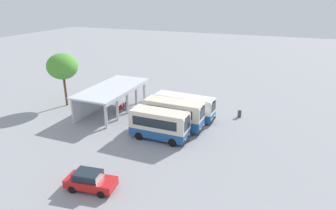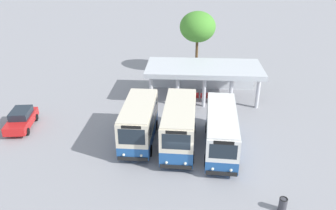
{
  "view_description": "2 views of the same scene",
  "coord_description": "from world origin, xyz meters",
  "px_view_note": "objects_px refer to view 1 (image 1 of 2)",
  "views": [
    {
      "loc": [
        -30.68,
        -8.88,
        15.14
      ],
      "look_at": [
        2.09,
        4.36,
        1.81
      ],
      "focal_mm": 31.64,
      "sensor_mm": 36.0,
      "label": 1
    },
    {
      "loc": [
        0.1,
        -19.89,
        14.17
      ],
      "look_at": [
        -1.54,
        5.63,
        2.1
      ],
      "focal_mm": 35.76,
      "sensor_mm": 36.0,
      "label": 2
    }
  ],
  "objects_px": {
    "waiting_chair_end_by_column": "(117,110)",
    "waiting_chair_second_from_end": "(120,108)",
    "waiting_chair_middle_seat": "(122,107)",
    "city_bus_nearest_orange": "(159,124)",
    "parked_car_flank": "(90,180)",
    "waiting_chair_fifth_seat": "(126,104)",
    "city_bus_second_in_row": "(174,113)",
    "litter_bin_apron": "(239,114)",
    "city_bus_middle_cream": "(184,106)",
    "waiting_chair_fourth_seat": "(124,105)"
  },
  "relations": [
    {
      "from": "city_bus_nearest_orange",
      "to": "waiting_chair_fifth_seat",
      "type": "relative_size",
      "value": 7.64
    },
    {
      "from": "waiting_chair_fourth_seat",
      "to": "waiting_chair_fifth_seat",
      "type": "relative_size",
      "value": 1.0
    },
    {
      "from": "city_bus_nearest_orange",
      "to": "waiting_chair_fourth_seat",
      "type": "bearing_deg",
      "value": 51.76
    },
    {
      "from": "city_bus_nearest_orange",
      "to": "waiting_chair_fifth_seat",
      "type": "xyz_separation_m",
      "value": [
        7.07,
        8.19,
        -1.3
      ]
    },
    {
      "from": "city_bus_second_in_row",
      "to": "parked_car_flank",
      "type": "height_order",
      "value": "city_bus_second_in_row"
    },
    {
      "from": "waiting_chair_fourth_seat",
      "to": "litter_bin_apron",
      "type": "height_order",
      "value": "litter_bin_apron"
    },
    {
      "from": "city_bus_nearest_orange",
      "to": "waiting_chair_fourth_seat",
      "type": "xyz_separation_m",
      "value": [
        6.48,
        8.22,
        -1.3
      ]
    },
    {
      "from": "parked_car_flank",
      "to": "waiting_chair_second_from_end",
      "type": "distance_m",
      "value": 17.02
    },
    {
      "from": "city_bus_nearest_orange",
      "to": "waiting_chair_end_by_column",
      "type": "distance_m",
      "value": 9.54
    },
    {
      "from": "waiting_chair_fourth_seat",
      "to": "waiting_chair_second_from_end",
      "type": "bearing_deg",
      "value": -176.46
    },
    {
      "from": "city_bus_middle_cream",
      "to": "waiting_chair_fourth_seat",
      "type": "bearing_deg",
      "value": 89.29
    },
    {
      "from": "waiting_chair_middle_seat",
      "to": "litter_bin_apron",
      "type": "height_order",
      "value": "litter_bin_apron"
    },
    {
      "from": "waiting_chair_end_by_column",
      "to": "waiting_chair_second_from_end",
      "type": "bearing_deg",
      "value": -6.24
    },
    {
      "from": "city_bus_middle_cream",
      "to": "litter_bin_apron",
      "type": "height_order",
      "value": "city_bus_middle_cream"
    },
    {
      "from": "waiting_chair_end_by_column",
      "to": "waiting_chair_fifth_seat",
      "type": "height_order",
      "value": "same"
    },
    {
      "from": "parked_car_flank",
      "to": "waiting_chair_second_from_end",
      "type": "relative_size",
      "value": 5.03
    },
    {
      "from": "city_bus_middle_cream",
      "to": "waiting_chair_fifth_seat",
      "type": "distance_m",
      "value": 8.94
    },
    {
      "from": "city_bus_nearest_orange",
      "to": "waiting_chair_fifth_seat",
      "type": "distance_m",
      "value": 10.9
    },
    {
      "from": "waiting_chair_end_by_column",
      "to": "waiting_chair_fourth_seat",
      "type": "xyz_separation_m",
      "value": [
        1.8,
        0.01,
        0.0
      ]
    },
    {
      "from": "waiting_chair_end_by_column",
      "to": "waiting_chair_second_from_end",
      "type": "distance_m",
      "value": 0.6
    },
    {
      "from": "parked_car_flank",
      "to": "waiting_chair_fifth_seat",
      "type": "height_order",
      "value": "parked_car_flank"
    },
    {
      "from": "waiting_chair_fifth_seat",
      "to": "city_bus_second_in_row",
      "type": "bearing_deg",
      "value": -114.28
    },
    {
      "from": "city_bus_second_in_row",
      "to": "waiting_chair_second_from_end",
      "type": "relative_size",
      "value": 8.42
    },
    {
      "from": "waiting_chair_middle_seat",
      "to": "waiting_chair_fourth_seat",
      "type": "relative_size",
      "value": 1.0
    },
    {
      "from": "waiting_chair_second_from_end",
      "to": "litter_bin_apron",
      "type": "bearing_deg",
      "value": -74.48
    },
    {
      "from": "waiting_chair_end_by_column",
      "to": "city_bus_second_in_row",
      "type": "bearing_deg",
      "value": -99.81
    },
    {
      "from": "city_bus_middle_cream",
      "to": "waiting_chair_fourth_seat",
      "type": "relative_size",
      "value": 9.26
    },
    {
      "from": "city_bus_nearest_orange",
      "to": "waiting_chair_end_by_column",
      "type": "relative_size",
      "value": 7.64
    },
    {
      "from": "waiting_chair_fourth_seat",
      "to": "litter_bin_apron",
      "type": "xyz_separation_m",
      "value": [
        3.07,
        -15.43,
        -0.07
      ]
    },
    {
      "from": "city_bus_nearest_orange",
      "to": "waiting_chair_second_from_end",
      "type": "xyz_separation_m",
      "value": [
        5.28,
        8.14,
        -1.3
      ]
    },
    {
      "from": "city_bus_middle_cream",
      "to": "waiting_chair_middle_seat",
      "type": "distance_m",
      "value": 8.99
    },
    {
      "from": "parked_car_flank",
      "to": "waiting_chair_fourth_seat",
      "type": "relative_size",
      "value": 5.03
    },
    {
      "from": "city_bus_nearest_orange",
      "to": "waiting_chair_second_from_end",
      "type": "relative_size",
      "value": 7.64
    },
    {
      "from": "city_bus_middle_cream",
      "to": "waiting_chair_end_by_column",
      "type": "xyz_separation_m",
      "value": [
        -1.69,
        8.85,
        -1.21
      ]
    },
    {
      "from": "waiting_chair_middle_seat",
      "to": "litter_bin_apron",
      "type": "bearing_deg",
      "value": -76.67
    },
    {
      "from": "waiting_chair_second_from_end",
      "to": "waiting_chair_fifth_seat",
      "type": "relative_size",
      "value": 1.0
    },
    {
      "from": "waiting_chair_fifth_seat",
      "to": "litter_bin_apron",
      "type": "height_order",
      "value": "litter_bin_apron"
    },
    {
      "from": "city_bus_second_in_row",
      "to": "waiting_chair_fifth_seat",
      "type": "height_order",
      "value": "city_bus_second_in_row"
    },
    {
      "from": "waiting_chair_end_by_column",
      "to": "litter_bin_apron",
      "type": "height_order",
      "value": "litter_bin_apron"
    },
    {
      "from": "city_bus_nearest_orange",
      "to": "parked_car_flank",
      "type": "relative_size",
      "value": 1.52
    },
    {
      "from": "waiting_chair_second_from_end",
      "to": "waiting_chair_middle_seat",
      "type": "height_order",
      "value": "same"
    },
    {
      "from": "waiting_chair_end_by_column",
      "to": "waiting_chair_second_from_end",
      "type": "relative_size",
      "value": 1.0
    },
    {
      "from": "parked_car_flank",
      "to": "waiting_chair_middle_seat",
      "type": "bearing_deg",
      "value": 22.05
    },
    {
      "from": "litter_bin_apron",
      "to": "waiting_chair_end_by_column",
      "type": "bearing_deg",
      "value": 107.5
    },
    {
      "from": "city_bus_second_in_row",
      "to": "waiting_chair_second_from_end",
      "type": "xyz_separation_m",
      "value": [
        2.09,
        8.58,
        -1.38
      ]
    },
    {
      "from": "city_bus_second_in_row",
      "to": "waiting_chair_middle_seat",
      "type": "bearing_deg",
      "value": 72.78
    },
    {
      "from": "waiting_chair_fifth_seat",
      "to": "city_bus_nearest_orange",
      "type": "bearing_deg",
      "value": -130.83
    },
    {
      "from": "waiting_chair_middle_seat",
      "to": "parked_car_flank",
      "type": "bearing_deg",
      "value": -157.95
    },
    {
      "from": "city_bus_nearest_orange",
      "to": "parked_car_flank",
      "type": "height_order",
      "value": "city_bus_nearest_orange"
    },
    {
      "from": "city_bus_middle_cream",
      "to": "waiting_chair_second_from_end",
      "type": "height_order",
      "value": "city_bus_middle_cream"
    }
  ]
}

